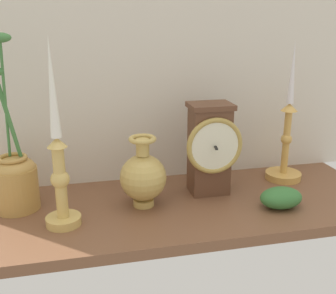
{
  "coord_description": "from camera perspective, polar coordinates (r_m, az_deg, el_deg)",
  "views": [
    {
      "loc": [
        -21.13,
        -84.45,
        41.69
      ],
      "look_at": [
        -1.78,
        0.0,
        14.0
      ],
      "focal_mm": 43.76,
      "sensor_mm": 36.0,
      "label": 1
    }
  ],
  "objects": [
    {
      "name": "candlestick_tall_left",
      "position": [
        0.85,
        -14.95,
        -2.58
      ],
      "size": [
        7.36,
        7.36,
        38.79
      ],
      "color": "#D7B35E",
      "rests_on": "ground_plane"
    },
    {
      "name": "ivy_sprig",
      "position": [
        0.97,
        15.46,
        -6.83
      ],
      "size": [
        9.86,
        6.9,
        4.8
      ],
      "color": "#387437",
      "rests_on": "ground_plane"
    },
    {
      "name": "mantel_clock",
      "position": [
        0.99,
        5.87,
        -0.12
      ],
      "size": [
        13.59,
        10.54,
        22.33
      ],
      "color": "brown",
      "rests_on": "ground_plane"
    },
    {
      "name": "brass_vase_bulbous",
      "position": [
        0.93,
        -3.48,
        -4.08
      ],
      "size": [
        10.62,
        10.62,
        16.56
      ],
      "color": "tan",
      "rests_on": "ground_plane"
    },
    {
      "name": "candlestick_tall_center",
      "position": [
        1.12,
        16.11,
        0.41
      ],
      "size": [
        9.42,
        9.42,
        36.33
      ],
      "color": "gold",
      "rests_on": "ground_plane"
    },
    {
      "name": "brass_vase_jar",
      "position": [
        0.97,
        -20.65,
        -3.68
      ],
      "size": [
        9.93,
        9.93,
        38.73
      ],
      "color": "#BB8D45",
      "rests_on": "ground_plane"
    },
    {
      "name": "back_wall",
      "position": [
        1.05,
        -1.33,
        12.72
      ],
      "size": [
        120.0,
        2.0,
        65.0
      ],
      "primitive_type": "cube",
      "color": "silver",
      "rests_on": "ground_plane"
    },
    {
      "name": "ground_plane",
      "position": [
        0.97,
        1.04,
        -8.51
      ],
      "size": [
        100.0,
        36.0,
        2.4
      ],
      "primitive_type": "cube",
      "color": "brown"
    }
  ]
}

